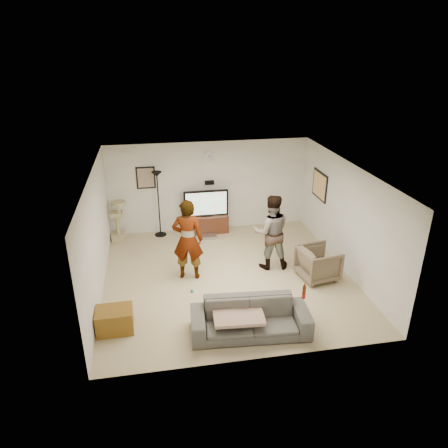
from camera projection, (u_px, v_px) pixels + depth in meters
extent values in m
cube|color=tan|center=(227.00, 277.00, 9.54)|extent=(5.50, 5.50, 0.02)
cube|color=white|center=(228.00, 170.00, 8.54)|extent=(5.50, 5.50, 0.02)
cube|color=silver|center=(209.00, 186.00, 11.52)|extent=(5.50, 0.04, 2.50)
cube|color=silver|center=(260.00, 296.00, 6.56)|extent=(5.50, 0.04, 2.50)
cube|color=silver|center=(96.00, 236.00, 8.59)|extent=(0.04, 5.50, 2.50)
cube|color=silver|center=(346.00, 218.00, 9.49)|extent=(0.04, 5.50, 2.50)
cylinder|color=white|center=(209.00, 157.00, 11.15)|extent=(0.26, 0.04, 0.26)
cube|color=black|center=(209.00, 183.00, 11.41)|extent=(0.25, 0.10, 0.10)
cube|color=gray|center=(146.00, 178.00, 11.09)|extent=(0.42, 0.03, 0.52)
cube|color=#E0AA69|center=(320.00, 185.00, 10.83)|extent=(0.03, 0.78, 0.62)
cube|color=#411F12|center=(206.00, 224.00, 11.68)|extent=(1.19, 0.45, 0.50)
cube|color=#B4B4B9|center=(209.00, 236.00, 11.41)|extent=(0.40, 0.30, 0.07)
cube|color=black|center=(206.00, 203.00, 11.44)|extent=(1.22, 0.08, 0.72)
cube|color=#30D29C|center=(206.00, 204.00, 11.39)|extent=(1.12, 0.01, 0.64)
cylinder|color=black|center=(159.00, 204.00, 11.22)|extent=(0.32, 0.32, 1.80)
cube|color=tan|center=(117.00, 221.00, 11.07)|extent=(0.36, 0.36, 1.12)
imported|color=#AAA7B1|center=(188.00, 240.00, 9.16)|extent=(0.76, 0.58, 1.86)
imported|color=teal|center=(271.00, 232.00, 9.61)|extent=(0.93, 0.76, 1.80)
imported|color=#4F4C47|center=(250.00, 318.00, 7.58)|extent=(2.21, 1.01, 0.63)
cube|color=tan|center=(238.00, 314.00, 7.50)|extent=(0.95, 0.76, 0.06)
cylinder|color=#541C05|center=(304.00, 292.00, 7.56)|extent=(0.06, 0.06, 0.25)
imported|color=brown|center=(318.00, 263.00, 9.33)|extent=(0.94, 0.92, 0.75)
cube|color=brown|center=(115.00, 320.00, 7.68)|extent=(0.67, 0.51, 0.44)
sphere|color=#098782|center=(192.00, 291.00, 8.92)|extent=(0.07, 0.07, 0.07)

